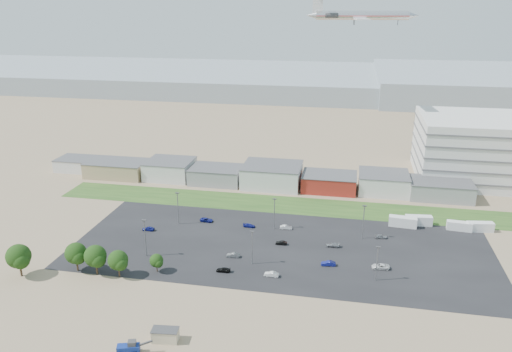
% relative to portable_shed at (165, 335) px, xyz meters
% --- Properties ---
extents(ground, '(700.00, 700.00, 0.00)m').
position_rel_portable_shed_xyz_m(ground, '(12.43, 27.10, -1.41)').
color(ground, '#856F54').
rests_on(ground, ground).
extents(parking_lot, '(120.00, 50.00, 0.01)m').
position_rel_portable_shed_xyz_m(parking_lot, '(17.43, 47.10, -1.40)').
color(parking_lot, black).
rests_on(parking_lot, ground).
extents(grass_strip, '(160.00, 16.00, 0.02)m').
position_rel_portable_shed_xyz_m(grass_strip, '(12.43, 79.10, -1.40)').
color(grass_strip, '#23471A').
rests_on(grass_strip, ground).
extents(hills_backdrop, '(700.00, 200.00, 9.00)m').
position_rel_portable_shed_xyz_m(hills_backdrop, '(52.43, 342.10, 3.09)').
color(hills_backdrop, gray).
rests_on(hills_backdrop, ground).
extents(building_row, '(170.00, 20.00, 8.00)m').
position_rel_portable_shed_xyz_m(building_row, '(-4.57, 98.10, 2.59)').
color(building_row, silver).
rests_on(building_row, ground).
extents(portable_shed, '(5.87, 3.49, 2.82)m').
position_rel_portable_shed_xyz_m(portable_shed, '(0.00, 0.00, 0.00)').
color(portable_shed, '#BEB18F').
rests_on(portable_shed, ground).
extents(telehandler, '(7.53, 4.32, 2.98)m').
position_rel_portable_shed_xyz_m(telehandler, '(-5.82, -5.25, 0.08)').
color(telehandler, navy).
rests_on(telehandler, ground).
extents(box_trailer_a, '(8.78, 3.41, 3.22)m').
position_rel_portable_shed_xyz_m(box_trailer_a, '(53.18, 68.31, 0.20)').
color(box_trailer_a, silver).
rests_on(box_trailer_a, ground).
extents(box_trailer_b, '(8.42, 3.34, 3.08)m').
position_rel_portable_shed_xyz_m(box_trailer_b, '(58.26, 70.48, 0.13)').
color(box_trailer_b, silver).
rests_on(box_trailer_b, ground).
extents(box_trailer_c, '(7.63, 2.97, 2.80)m').
position_rel_portable_shed_xyz_m(box_trailer_c, '(70.25, 68.86, -0.01)').
color(box_trailer_c, silver).
rests_on(box_trailer_c, ground).
extents(box_trailer_d, '(8.17, 3.56, 2.96)m').
position_rel_portable_shed_xyz_m(box_trailer_d, '(76.41, 69.26, 0.07)').
color(box_trailer_d, silver).
rests_on(box_trailer_d, ground).
extents(tree_far_left, '(6.68, 6.68, 10.03)m').
position_rel_portable_shed_xyz_m(tree_far_left, '(-46.08, 17.84, 3.60)').
color(tree_far_left, black).
rests_on(tree_far_left, ground).
extents(tree_left, '(6.03, 6.03, 9.04)m').
position_rel_portable_shed_xyz_m(tree_left, '(-33.22, 23.13, 3.11)').
color(tree_left, black).
rests_on(tree_left, ground).
extents(tree_mid, '(6.13, 6.13, 9.20)m').
position_rel_portable_shed_xyz_m(tree_mid, '(-27.36, 22.52, 3.19)').
color(tree_mid, black).
rests_on(tree_mid, ground).
extents(tree_right, '(5.54, 5.54, 8.31)m').
position_rel_portable_shed_xyz_m(tree_right, '(-21.09, 22.45, 2.74)').
color(tree_right, black).
rests_on(tree_right, ground).
extents(tree_near, '(3.82, 3.82, 5.74)m').
position_rel_portable_shed_xyz_m(tree_near, '(-12.46, 26.64, 1.46)').
color(tree_near, black).
rests_on(tree_near, ground).
extents(lightpole_front_l, '(1.29, 0.54, 11.00)m').
position_rel_portable_shed_xyz_m(lightpole_front_l, '(-18.60, 34.28, 4.09)').
color(lightpole_front_l, slate).
rests_on(lightpole_front_l, ground).
extents(lightpole_front_m, '(1.14, 0.48, 9.71)m').
position_rel_portable_shed_xyz_m(lightpole_front_m, '(11.23, 35.58, 3.44)').
color(lightpole_front_m, slate).
rests_on(lightpole_front_m, ground).
extents(lightpole_front_r, '(1.12, 0.47, 9.49)m').
position_rel_portable_shed_xyz_m(lightpole_front_r, '(43.80, 33.23, 3.34)').
color(lightpole_front_r, slate).
rests_on(lightpole_front_r, ground).
extents(lightpole_back_l, '(1.26, 0.52, 10.69)m').
position_rel_portable_shed_xyz_m(lightpole_back_l, '(-17.02, 56.56, 3.93)').
color(lightpole_back_l, slate).
rests_on(lightpole_back_l, ground).
extents(lightpole_back_m, '(1.18, 0.49, 10.07)m').
position_rel_portable_shed_xyz_m(lightpole_back_m, '(13.56, 58.91, 3.63)').
color(lightpole_back_m, slate).
rests_on(lightpole_back_m, ground).
extents(lightpole_back_r, '(1.26, 0.52, 10.68)m').
position_rel_portable_shed_xyz_m(lightpole_back_r, '(40.63, 57.09, 3.93)').
color(lightpole_back_r, slate).
rests_on(lightpole_back_r, ground).
extents(airliner, '(48.68, 35.95, 13.43)m').
position_rel_portable_shed_xyz_m(airliner, '(36.87, 134.76, 60.95)').
color(airliner, silver).
extents(parked_car_0, '(4.91, 2.65, 1.31)m').
position_rel_portable_shed_xyz_m(parked_car_0, '(45.27, 39.55, -0.75)').
color(parked_car_0, silver).
rests_on(parked_car_0, ground).
extents(parked_car_1, '(4.05, 1.80, 1.29)m').
position_rel_portable_shed_xyz_m(parked_car_1, '(31.57, 38.54, -0.76)').
color(parked_car_1, navy).
rests_on(parked_car_1, ground).
extents(parked_car_3, '(3.81, 1.60, 1.10)m').
position_rel_portable_shed_xyz_m(parked_car_3, '(4.64, 29.94, -0.86)').
color(parked_car_3, black).
rests_on(parked_car_3, ground).
extents(parked_car_4, '(3.81, 1.60, 1.22)m').
position_rel_portable_shed_xyz_m(parked_car_4, '(5.29, 38.27, -0.80)').
color(parked_car_4, '#595B5E').
rests_on(parked_car_4, ground).
extents(parked_car_5, '(3.78, 1.58, 1.28)m').
position_rel_portable_shed_xyz_m(parked_car_5, '(-24.63, 50.02, -0.77)').
color(parked_car_5, navy).
rests_on(parked_car_5, ground).
extents(parked_car_6, '(3.89, 1.78, 1.10)m').
position_rel_portable_shed_xyz_m(parked_car_6, '(5.61, 58.49, -0.86)').
color(parked_car_6, navy).
rests_on(parked_car_6, ground).
extents(parked_car_7, '(3.39, 1.33, 1.10)m').
position_rel_portable_shed_xyz_m(parked_car_7, '(17.34, 48.39, -0.86)').
color(parked_car_7, black).
rests_on(parked_car_7, ground).
extents(parked_car_8, '(3.61, 1.67, 1.20)m').
position_rel_portable_shed_xyz_m(parked_car_8, '(46.19, 58.30, -0.81)').
color(parked_car_8, '#A5A5AA').
rests_on(parked_car_8, ground).
extents(parked_car_9, '(4.39, 2.40, 1.17)m').
position_rel_portable_shed_xyz_m(parked_car_9, '(-8.77, 59.97, -0.83)').
color(parked_car_9, navy).
rests_on(parked_car_9, ground).
extents(parked_car_11, '(3.88, 1.64, 1.25)m').
position_rel_portable_shed_xyz_m(parked_car_11, '(17.26, 59.30, -0.79)').
color(parked_car_11, silver).
rests_on(parked_car_11, ground).
extents(parked_car_12, '(3.94, 1.60, 1.14)m').
position_rel_portable_shed_xyz_m(parked_car_12, '(32.17, 49.89, -0.84)').
color(parked_car_12, '#A5A5AA').
rests_on(parked_car_12, ground).
extents(parked_car_13, '(3.85, 1.50, 1.25)m').
position_rel_portable_shed_xyz_m(parked_car_13, '(17.47, 30.05, -0.78)').
color(parked_car_13, silver).
rests_on(parked_car_13, ground).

